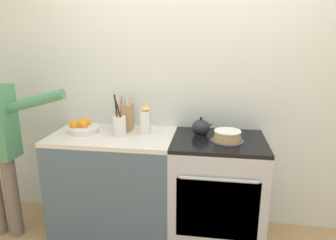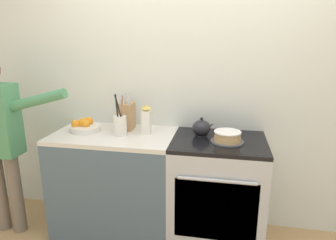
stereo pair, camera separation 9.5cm
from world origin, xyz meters
name	(u,v)px [view 1 (the left image)]	position (x,y,z in m)	size (l,w,h in m)	color
wall_back	(191,83)	(0.00, 0.63, 1.30)	(8.00, 0.04, 2.60)	silver
counter_cabinet	(115,184)	(-0.62, 0.30, 0.45)	(1.01, 0.61, 0.90)	#4C6070
stove_range	(217,191)	(0.25, 0.30, 0.45)	(0.73, 0.64, 0.90)	#B7BABF
layer_cake	(227,136)	(0.31, 0.27, 0.94)	(0.25, 0.25, 0.09)	#4C4C51
tea_kettle	(201,127)	(0.11, 0.40, 0.97)	(0.19, 0.15, 0.15)	#232328
knife_block	(125,116)	(-0.55, 0.45, 1.02)	(0.12, 0.15, 0.33)	tan
utensil_crock	(119,125)	(-0.55, 0.28, 0.99)	(0.11, 0.11, 0.34)	silver
fruit_bowl	(83,127)	(-0.89, 0.34, 0.94)	(0.26, 0.26, 0.11)	silver
milk_carton	(146,120)	(-0.35, 0.36, 1.02)	(0.07, 0.07, 0.25)	white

